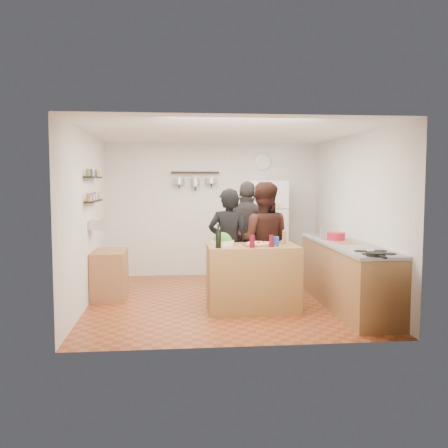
{
  "coord_description": "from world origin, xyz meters",
  "views": [
    {
      "loc": [
        -0.75,
        -7.34,
        1.8
      ],
      "look_at": [
        0.0,
        0.1,
        1.15
      ],
      "focal_mm": 40.0,
      "sensor_mm": 36.0,
      "label": 1
    }
  ],
  "objects": [
    {
      "name": "wine_bottle",
      "position": [
        -0.16,
        -0.79,
        1.02
      ],
      "size": [
        0.07,
        0.07,
        0.23
      ],
      "primitive_type": "cylinder",
      "color": "black",
      "rests_on": "prep_island"
    },
    {
      "name": "salt_canister",
      "position": [
        0.64,
        -0.69,
        0.98
      ],
      "size": [
        0.08,
        0.08,
        0.13
      ],
      "primitive_type": "cylinder",
      "color": "#1B4099",
      "rests_on": "prep_island"
    },
    {
      "name": "sink",
      "position": [
        1.7,
        0.3,
        0.92
      ],
      "size": [
        0.5,
        0.8,
        0.03
      ],
      "primitive_type": "cube",
      "color": "silver",
      "rests_on": "counter_run"
    },
    {
      "name": "salad_bowl",
      "position": [
        -0.08,
        -0.52,
        0.94
      ],
      "size": [
        0.32,
        0.32,
        0.06
      ],
      "primitive_type": "cylinder",
      "color": "white",
      "rests_on": "prep_island"
    },
    {
      "name": "pot_rack",
      "position": [
        -0.35,
        2.0,
        1.95
      ],
      "size": [
        0.9,
        0.04,
        0.04
      ],
      "primitive_type": "cube",
      "color": "black",
      "rests_on": "back_wall"
    },
    {
      "name": "wine_glass_far",
      "position": [
        0.56,
        -0.77,
        0.99
      ],
      "size": [
        0.07,
        0.07,
        0.16
      ],
      "primitive_type": "cylinder",
      "color": "#5E081D",
      "rests_on": "prep_island"
    },
    {
      "name": "wall_clock",
      "position": [
        0.95,
        2.08,
        2.15
      ],
      "size": [
        0.3,
        0.03,
        0.3
      ],
      "primitive_type": "cylinder",
      "rotation": [
        1.57,
        0.0,
        0.0
      ],
      "color": "silver",
      "rests_on": "back_wall"
    },
    {
      "name": "red_bowl",
      "position": [
        1.65,
        -0.17,
        0.98
      ],
      "size": [
        0.27,
        0.27,
        0.11
      ],
      "primitive_type": "cylinder",
      "color": "red",
      "rests_on": "counter_run"
    },
    {
      "name": "cutting_board",
      "position": [
        1.7,
        -0.55,
        0.91
      ],
      "size": [
        0.3,
        0.4,
        0.02
      ],
      "primitive_type": "cube",
      "color": "olive",
      "rests_on": "counter_run"
    },
    {
      "name": "person_center",
      "position": [
        0.58,
        -0.0,
        0.89
      ],
      "size": [
        1.0,
        0.86,
        1.78
      ],
      "primitive_type": "imported",
      "rotation": [
        0.0,
        0.0,
        2.9
      ],
      "color": "black",
      "rests_on": "floor"
    },
    {
      "name": "pizza",
      "position": [
        0.42,
        -0.59,
        0.94
      ],
      "size": [
        0.34,
        0.34,
        0.02
      ],
      "primitive_type": "cylinder",
      "color": "beige",
      "rests_on": "pizza_board"
    },
    {
      "name": "person_back",
      "position": [
        0.43,
        0.55,
        0.9
      ],
      "size": [
        1.14,
        0.81,
        1.79
      ],
      "primitive_type": "imported",
      "rotation": [
        0.0,
        0.0,
        2.75
      ],
      "color": "#2A2725",
      "rests_on": "floor"
    },
    {
      "name": "room_shell",
      "position": [
        0.0,
        0.39,
        1.25
      ],
      "size": [
        4.2,
        4.2,
        4.2
      ],
      "color": "brown",
      "rests_on": "ground"
    },
    {
      "name": "spice_shelf_upper",
      "position": [
        -1.93,
        0.2,
        1.85
      ],
      "size": [
        0.12,
        1.0,
        0.02
      ],
      "primitive_type": "cube",
      "color": "black",
      "rests_on": "left_wall"
    },
    {
      "name": "prep_island",
      "position": [
        0.34,
        -0.57,
        0.46
      ],
      "size": [
        1.25,
        0.72,
        0.91
      ],
      "primitive_type": "cube",
      "color": "olive",
      "rests_on": "floor"
    },
    {
      "name": "pepper_mill",
      "position": [
        0.79,
        -0.52,
        0.99
      ],
      "size": [
        0.05,
        0.05,
        0.16
      ],
      "primitive_type": "cylinder",
      "color": "olive",
      "rests_on": "prep_island"
    },
    {
      "name": "person_left",
      "position": [
        0.06,
        -0.06,
        0.85
      ],
      "size": [
        0.69,
        0.53,
        1.69
      ],
      "primitive_type": "imported",
      "rotation": [
        0.0,
        0.0,
        2.92
      ],
      "color": "black",
      "rests_on": "floor"
    },
    {
      "name": "produce_basket",
      "position": [
        -1.9,
        0.2,
        1.15
      ],
      "size": [
        0.18,
        0.35,
        0.14
      ],
      "primitive_type": "cube",
      "color": "silver",
      "rests_on": "left_wall"
    },
    {
      "name": "wine_glass_near",
      "position": [
        0.29,
        -0.81,
        0.99
      ],
      "size": [
        0.07,
        0.07,
        0.17
      ],
      "primitive_type": "cylinder",
      "color": "#5F081B",
      "rests_on": "prep_island"
    },
    {
      "name": "side_table",
      "position": [
        -1.74,
        0.36,
        0.36
      ],
      "size": [
        0.5,
        0.8,
        0.73
      ],
      "primitive_type": "cube",
      "color": "#AB7247",
      "rests_on": "floor"
    },
    {
      "name": "spice_shelf_lower",
      "position": [
        -1.93,
        0.2,
        1.5
      ],
      "size": [
        0.12,
        1.0,
        0.02
      ],
      "primitive_type": "cube",
      "color": "black",
      "rests_on": "left_wall"
    },
    {
      "name": "skillet",
      "position": [
        1.6,
        -1.77,
        0.94
      ],
      "size": [
        0.23,
        0.23,
        0.04
      ],
      "primitive_type": "cylinder",
      "color": "black",
      "rests_on": "stove_top"
    },
    {
      "name": "stove_top",
      "position": [
        1.7,
        -1.5,
        0.91
      ],
      "size": [
        0.6,
        0.62,
        0.02
      ],
      "primitive_type": "cube",
      "color": "white",
      "rests_on": "counter_run"
    },
    {
      "name": "pizza_board",
      "position": [
        0.42,
        -0.59,
        0.92
      ],
      "size": [
        0.42,
        0.34,
        0.02
      ],
      "primitive_type": "cube",
      "color": "brown",
      "rests_on": "prep_island"
    },
    {
      "name": "fridge",
      "position": [
        0.95,
        1.75,
        0.9
      ],
      "size": [
        0.7,
        0.68,
        1.8
      ],
      "primitive_type": "cube",
      "color": "white",
      "rests_on": "floor"
    },
    {
      "name": "counter_run",
      "position": [
        1.7,
        -0.55,
        0.45
      ],
      "size": [
        0.63,
        2.63,
        0.9
      ],
      "primitive_type": "cube",
      "color": "#9E7042",
      "rests_on": "floor"
    }
  ]
}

